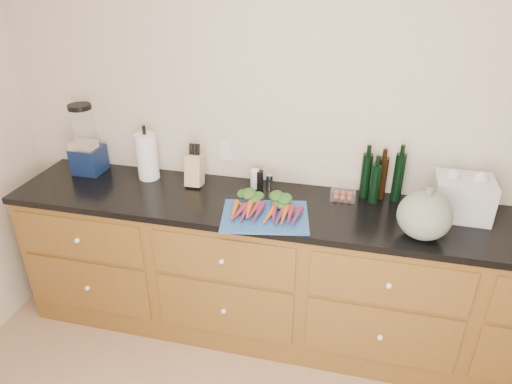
% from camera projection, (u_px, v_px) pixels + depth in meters
% --- Properties ---
extents(wall_back, '(4.10, 0.05, 2.60)m').
position_uv_depth(wall_back, '(322.00, 130.00, 2.72)').
color(wall_back, beige).
rests_on(wall_back, ground).
extents(cabinets, '(3.60, 0.64, 0.90)m').
position_uv_depth(cabinets, '(307.00, 277.00, 2.83)').
color(cabinets, brown).
rests_on(cabinets, ground).
extents(countertop, '(3.64, 0.62, 0.04)m').
position_uv_depth(countertop, '(312.00, 211.00, 2.62)').
color(countertop, black).
rests_on(countertop, cabinets).
extents(cutting_board, '(0.53, 0.44, 0.01)m').
position_uv_depth(cutting_board, '(265.00, 216.00, 2.52)').
color(cutting_board, '#25529D').
rests_on(cutting_board, countertop).
extents(carrots, '(0.39, 0.28, 0.05)m').
position_uv_depth(carrots, '(266.00, 209.00, 2.54)').
color(carrots, '#D75D19').
rests_on(carrots, cutting_board).
extents(squash, '(0.27, 0.27, 0.24)m').
position_uv_depth(squash, '(424.00, 216.00, 2.30)').
color(squash, slate).
rests_on(squash, countertop).
extents(blender_appliance, '(0.18, 0.18, 0.46)m').
position_uv_depth(blender_appliance, '(86.00, 143.00, 2.96)').
color(blender_appliance, '#0D1C41').
rests_on(blender_appliance, countertop).
extents(paper_towel, '(0.13, 0.13, 0.30)m').
position_uv_depth(paper_towel, '(147.00, 156.00, 2.90)').
color(paper_towel, white).
rests_on(paper_towel, countertop).
extents(knife_block, '(0.10, 0.10, 0.20)m').
position_uv_depth(knife_block, '(195.00, 170.00, 2.84)').
color(knife_block, tan).
rests_on(knife_block, countertop).
extents(grinder_salt, '(0.05, 0.05, 0.12)m').
position_uv_depth(grinder_salt, '(255.00, 179.00, 2.82)').
color(grinder_salt, white).
rests_on(grinder_salt, countertop).
extents(grinder_pepper, '(0.05, 0.05, 0.12)m').
position_uv_depth(grinder_pepper, '(260.00, 180.00, 2.81)').
color(grinder_pepper, black).
rests_on(grinder_pepper, countertop).
extents(canister_chrome, '(0.04, 0.04, 0.10)m').
position_uv_depth(canister_chrome, '(270.00, 182.00, 2.80)').
color(canister_chrome, silver).
rests_on(canister_chrome, countertop).
extents(tomato_box, '(0.15, 0.12, 0.07)m').
position_uv_depth(tomato_box, '(343.00, 193.00, 2.71)').
color(tomato_box, white).
rests_on(tomato_box, countertop).
extents(bottles, '(0.24, 0.12, 0.29)m').
position_uv_depth(bottles, '(381.00, 179.00, 2.65)').
color(bottles, black).
rests_on(bottles, countertop).
extents(grocery_bag, '(0.31, 0.25, 0.22)m').
position_uv_depth(grocery_bag, '(462.00, 197.00, 2.50)').
color(grocery_bag, silver).
rests_on(grocery_bag, countertop).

